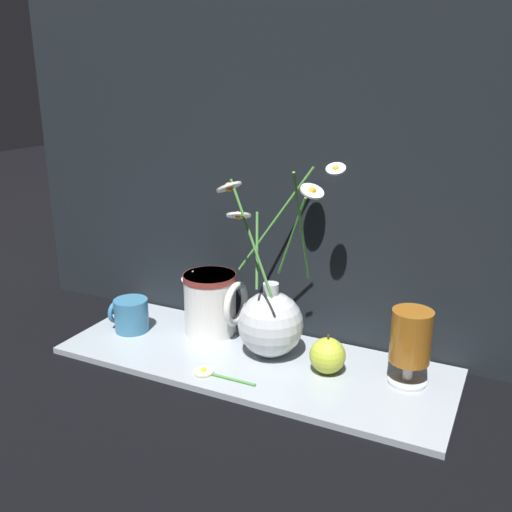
# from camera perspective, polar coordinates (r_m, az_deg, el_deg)

# --- Properties ---
(ground_plane) EXTENTS (6.00, 6.00, 0.00)m
(ground_plane) POSITION_cam_1_polar(r_m,az_deg,el_deg) (1.11, -0.32, -10.72)
(ground_plane) COLOR black
(shelf) EXTENTS (0.75, 0.27, 0.01)m
(shelf) POSITION_cam_1_polar(r_m,az_deg,el_deg) (1.11, -0.32, -10.45)
(shelf) COLOR #9EA8B2
(shelf) RESTS_ON ground_plane
(backdrop_wall) EXTENTS (1.25, 0.02, 1.10)m
(backdrop_wall) POSITION_cam_1_polar(r_m,az_deg,el_deg) (1.11, 3.26, 18.85)
(backdrop_wall) COLOR black
(backdrop_wall) RESTS_ON ground_plane
(vase_with_flowers) EXTENTS (0.22, 0.28, 0.37)m
(vase_with_flowers) POSITION_cam_1_polar(r_m,az_deg,el_deg) (1.09, 1.48, -6.36)
(vase_with_flowers) COLOR silver
(vase_with_flowers) RESTS_ON shelf
(yellow_mug) EXTENTS (0.08, 0.07, 0.07)m
(yellow_mug) POSITION_cam_1_polar(r_m,az_deg,el_deg) (1.23, -12.44, -5.77)
(yellow_mug) COLOR teal
(yellow_mug) RESTS_ON shelf
(ceramic_pitcher) EXTENTS (0.13, 0.11, 0.14)m
(ceramic_pitcher) POSITION_cam_1_polar(r_m,az_deg,el_deg) (1.18, -4.47, -4.50)
(ceramic_pitcher) COLOR white
(ceramic_pitcher) RESTS_ON shelf
(tea_glass) EXTENTS (0.07, 0.07, 0.14)m
(tea_glass) POSITION_cam_1_polar(r_m,az_deg,el_deg) (1.02, 15.22, -8.05)
(tea_glass) COLOR silver
(tea_glass) RESTS_ON shelf
(orange_fruit) EXTENTS (0.07, 0.07, 0.07)m
(orange_fruit) POSITION_cam_1_polar(r_m,az_deg,el_deg) (1.05, 7.16, -9.85)
(orange_fruit) COLOR #B7C638
(orange_fruit) RESTS_ON shelf
(loose_daisy) EXTENTS (0.12, 0.04, 0.01)m
(loose_daisy) POSITION_cam_1_polar(r_m,az_deg,el_deg) (1.05, -4.61, -11.61)
(loose_daisy) COLOR #4C8E3D
(loose_daisy) RESTS_ON shelf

